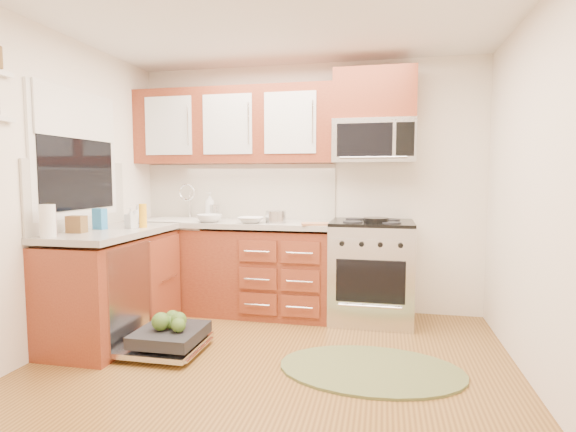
% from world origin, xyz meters
% --- Properties ---
extents(floor, '(3.50, 3.50, 0.00)m').
position_xyz_m(floor, '(0.00, 0.00, 0.00)').
color(floor, brown).
rests_on(floor, ground).
extents(wall_back, '(3.50, 0.04, 2.50)m').
position_xyz_m(wall_back, '(0.00, 1.75, 1.25)').
color(wall_back, white).
rests_on(wall_back, ground).
extents(wall_front, '(3.50, 0.04, 2.50)m').
position_xyz_m(wall_front, '(0.00, -1.75, 1.25)').
color(wall_front, white).
rests_on(wall_front, ground).
extents(wall_left, '(0.04, 3.50, 2.50)m').
position_xyz_m(wall_left, '(-1.75, 0.00, 1.25)').
color(wall_left, white).
rests_on(wall_left, ground).
extents(wall_right, '(0.04, 3.50, 2.50)m').
position_xyz_m(wall_right, '(1.75, 0.00, 1.25)').
color(wall_right, white).
rests_on(wall_right, ground).
extents(base_cabinet_back, '(2.05, 0.60, 0.85)m').
position_xyz_m(base_cabinet_back, '(-0.73, 1.45, 0.42)').
color(base_cabinet_back, maroon).
rests_on(base_cabinet_back, ground).
extents(base_cabinet_left, '(0.60, 1.25, 0.85)m').
position_xyz_m(base_cabinet_left, '(-1.45, 0.52, 0.42)').
color(base_cabinet_left, maroon).
rests_on(base_cabinet_left, ground).
extents(countertop_back, '(2.07, 0.64, 0.05)m').
position_xyz_m(countertop_back, '(-0.72, 1.44, 0.90)').
color(countertop_back, '#A49E96').
rests_on(countertop_back, base_cabinet_back).
extents(countertop_left, '(0.64, 1.27, 0.05)m').
position_xyz_m(countertop_left, '(-1.44, 0.53, 0.90)').
color(countertop_left, '#A49E96').
rests_on(countertop_left, base_cabinet_left).
extents(backsplash_back, '(2.05, 0.02, 0.57)m').
position_xyz_m(backsplash_back, '(-0.73, 1.74, 1.21)').
color(backsplash_back, beige).
rests_on(backsplash_back, ground).
extents(backsplash_left, '(0.02, 1.25, 0.57)m').
position_xyz_m(backsplash_left, '(-1.74, 0.52, 1.21)').
color(backsplash_left, beige).
rests_on(backsplash_left, ground).
extents(upper_cabinets, '(2.05, 0.35, 0.75)m').
position_xyz_m(upper_cabinets, '(-0.73, 1.57, 1.88)').
color(upper_cabinets, maroon).
rests_on(upper_cabinets, ground).
extents(cabinet_over_mw, '(0.76, 0.35, 0.47)m').
position_xyz_m(cabinet_over_mw, '(0.68, 1.57, 2.13)').
color(cabinet_over_mw, maroon).
rests_on(cabinet_over_mw, ground).
extents(range, '(0.76, 0.64, 0.95)m').
position_xyz_m(range, '(0.68, 1.43, 0.47)').
color(range, silver).
rests_on(range, ground).
extents(microwave, '(0.76, 0.38, 0.40)m').
position_xyz_m(microwave, '(0.68, 1.55, 1.70)').
color(microwave, silver).
rests_on(microwave, ground).
extents(sink, '(0.62, 0.50, 0.26)m').
position_xyz_m(sink, '(-1.25, 1.42, 0.80)').
color(sink, white).
rests_on(sink, ground).
extents(dishwasher, '(0.70, 0.60, 0.20)m').
position_xyz_m(dishwasher, '(-0.86, 0.30, 0.10)').
color(dishwasher, silver).
rests_on(dishwasher, ground).
extents(window, '(0.03, 1.05, 1.05)m').
position_xyz_m(window, '(-1.74, 0.50, 1.55)').
color(window, white).
rests_on(window, ground).
extents(window_blind, '(0.02, 0.96, 0.40)m').
position_xyz_m(window_blind, '(-1.71, 0.50, 1.88)').
color(window_blind, white).
rests_on(window_blind, ground).
extents(rug, '(1.46, 1.12, 0.02)m').
position_xyz_m(rug, '(0.72, 0.29, 0.01)').
color(rug, olive).
rests_on(rug, ground).
extents(skillet, '(0.27, 0.27, 0.04)m').
position_xyz_m(skillet, '(0.72, 1.33, 0.97)').
color(skillet, black).
rests_on(skillet, range).
extents(stock_pot, '(0.23, 0.23, 0.12)m').
position_xyz_m(stock_pot, '(-0.22, 1.30, 0.98)').
color(stock_pot, silver).
rests_on(stock_pot, countertop_back).
extents(cutting_board, '(0.29, 0.22, 0.02)m').
position_xyz_m(cutting_board, '(0.18, 1.22, 0.93)').
color(cutting_board, '#B47C52').
rests_on(cutting_board, countertop_back).
extents(canister, '(0.11, 0.11, 0.15)m').
position_xyz_m(canister, '(-0.93, 1.55, 1.00)').
color(canister, silver).
rests_on(canister, countertop_back).
extents(paper_towel_roll, '(0.12, 0.12, 0.24)m').
position_xyz_m(paper_towel_roll, '(-1.60, -0.02, 1.05)').
color(paper_towel_roll, white).
rests_on(paper_towel_roll, countertop_left).
extents(mustard_bottle, '(0.08, 0.08, 0.21)m').
position_xyz_m(mustard_bottle, '(-1.26, 0.70, 1.03)').
color(mustard_bottle, '#F1AB1A').
rests_on(mustard_bottle, countertop_left).
extents(red_bottle, '(0.07, 0.07, 0.21)m').
position_xyz_m(red_bottle, '(-1.60, 0.02, 1.03)').
color(red_bottle, red).
rests_on(red_bottle, countertop_left).
extents(wooden_box, '(0.14, 0.10, 0.13)m').
position_xyz_m(wooden_box, '(-1.57, 0.26, 0.99)').
color(wooden_box, brown).
rests_on(wooden_box, countertop_left).
extents(blue_carton, '(0.12, 0.09, 0.17)m').
position_xyz_m(blue_carton, '(-1.55, 0.51, 1.01)').
color(blue_carton, '#2A7FC6').
rests_on(blue_carton, countertop_left).
extents(bowl_a, '(0.24, 0.24, 0.06)m').
position_xyz_m(bowl_a, '(-0.45, 1.25, 0.95)').
color(bowl_a, '#999999').
rests_on(bowl_a, countertop_back).
extents(bowl_b, '(0.27, 0.27, 0.08)m').
position_xyz_m(bowl_b, '(-0.87, 1.25, 0.96)').
color(bowl_b, '#999999').
rests_on(bowl_b, countertop_back).
extents(cup, '(0.14, 0.14, 0.10)m').
position_xyz_m(cup, '(-0.21, 1.42, 0.97)').
color(cup, '#999999').
rests_on(cup, countertop_back).
extents(soap_bottle_a, '(0.12, 0.12, 0.28)m').
position_xyz_m(soap_bottle_a, '(-1.00, 1.60, 1.06)').
color(soap_bottle_a, '#999999').
rests_on(soap_bottle_a, countertop_back).
extents(soap_bottle_b, '(0.10, 0.10, 0.18)m').
position_xyz_m(soap_bottle_b, '(-1.33, 0.63, 1.01)').
color(soap_bottle_b, '#999999').
rests_on(soap_bottle_b, countertop_left).
extents(soap_bottle_c, '(0.15, 0.15, 0.18)m').
position_xyz_m(soap_bottle_c, '(-1.48, 1.01, 1.02)').
color(soap_bottle_c, '#999999').
rests_on(soap_bottle_c, countertop_left).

